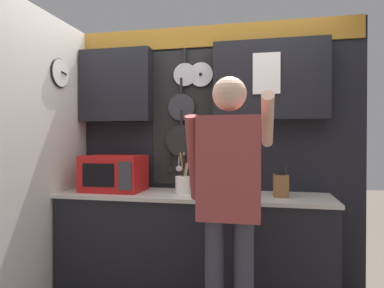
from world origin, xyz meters
name	(u,v)px	position (x,y,z in m)	size (l,w,h in m)	color
base_cabinet_counter	(192,248)	(0.00, 0.00, 0.44)	(2.22, 0.58, 0.89)	black
back_wall_unit	(200,126)	(0.02, 0.26, 1.45)	(2.79, 0.22, 2.35)	black
side_wall	(38,159)	(-1.13, -0.42, 1.18)	(0.07, 1.60, 2.35)	silver
microwave	(114,173)	(-0.69, 0.00, 1.04)	(0.51, 0.36, 0.31)	red
knife_block	(281,185)	(0.70, 0.00, 0.98)	(0.12, 0.15, 0.25)	brown
utensil_crock	(183,184)	(-0.08, 0.00, 0.97)	(0.13, 0.13, 0.34)	white
person	(229,189)	(0.37, -0.64, 1.03)	(0.54, 0.61, 1.72)	#383842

